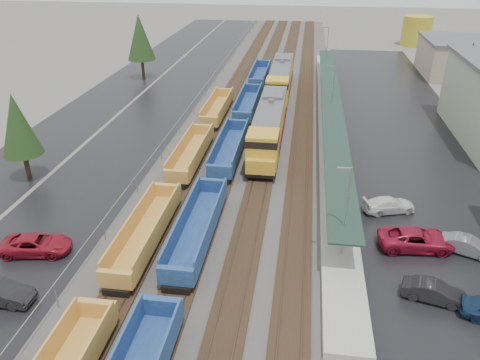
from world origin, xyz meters
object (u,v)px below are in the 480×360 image
object	(u,v)px
locomotive_trail	(280,80)
storage_tank	(417,31)
parked_car_east_c	(389,205)
parked_car_east_a	(434,292)
locomotive_lead	(269,127)
parked_car_east_b	(416,239)
parked_car_east_e	(469,246)
well_string_yellow	(146,232)
parked_car_west_c	(36,245)
well_string_blue	(216,182)

from	to	relation	value
locomotive_trail	storage_tank	world-z (taller)	storage_tank
locomotive_trail	parked_car_east_c	xyz separation A→B (m)	(12.17, -34.52, -1.87)
storage_tank	parked_car_east_a	size ratio (longest dim) A/B	1.58
locomotive_lead	parked_car_east_b	world-z (taller)	locomotive_lead
parked_car_east_e	well_string_yellow	bearing A→B (deg)	117.89
well_string_yellow	parked_car_east_e	bearing A→B (deg)	5.09
parked_car_west_c	parked_car_east_b	bearing A→B (deg)	-89.75
locomotive_lead	parked_car_east_a	world-z (taller)	locomotive_lead
storage_tank	parked_car_west_c	distance (m)	100.29
well_string_yellow	parked_car_east_a	size ratio (longest dim) A/B	18.14
locomotive_lead	storage_tank	size ratio (longest dim) A/B	3.21
parked_car_west_c	locomotive_trail	bearing A→B (deg)	-28.86
well_string_yellow	parked_car_east_b	world-z (taller)	well_string_yellow
locomotive_trail	storage_tank	bearing A→B (deg)	57.19
parked_car_west_c	parked_car_east_c	distance (m)	30.22
storage_tank	parked_car_east_e	bearing A→B (deg)	-97.61
well_string_yellow	locomotive_lead	bearing A→B (deg)	69.65
parked_car_east_c	parked_car_east_e	bearing A→B (deg)	-155.45
well_string_blue	storage_tank	world-z (taller)	storage_tank
well_string_blue	locomotive_lead	bearing A→B (deg)	71.87
parked_car_east_a	parked_car_east_e	xyz separation A→B (m)	(3.89, 5.96, 0.00)
well_string_yellow	parked_car_east_a	bearing A→B (deg)	-9.74
parked_car_east_e	well_string_blue	bearing A→B (deg)	94.52
locomotive_lead	storage_tank	distance (m)	71.69
well_string_yellow	parked_car_west_c	bearing A→B (deg)	-163.81
parked_car_east_b	parked_car_east_e	distance (m)	3.95
parked_car_east_b	well_string_yellow	bearing A→B (deg)	91.45
locomotive_lead	locomotive_trail	world-z (taller)	same
parked_car_east_c	locomotive_lead	bearing A→B (deg)	24.24
locomotive_lead	locomotive_trail	xyz separation A→B (m)	(0.00, 21.00, 0.00)
parked_car_west_c	well_string_yellow	bearing A→B (deg)	-82.85
locomotive_lead	parked_car_east_b	size ratio (longest dim) A/B	3.60
locomotive_trail	well_string_yellow	size ratio (longest dim) A/B	0.28
parked_car_east_b	locomotive_trail	bearing A→B (deg)	13.48
locomotive_lead	locomotive_trail	size ratio (longest dim) A/B	1.00
parked_car_west_c	parked_car_east_e	bearing A→B (deg)	-91.18
well_string_yellow	storage_tank	bearing A→B (deg)	67.13
locomotive_lead	locomotive_trail	distance (m)	21.00
well_string_blue	parked_car_west_c	xyz separation A→B (m)	(-12.20, -11.73, -0.42)
well_string_blue	storage_tank	distance (m)	84.52
well_string_blue	parked_car_east_e	bearing A→B (deg)	-18.29
parked_car_west_c	parked_car_east_a	size ratio (longest dim) A/B	1.28
parked_car_east_b	parked_car_east_c	world-z (taller)	parked_car_east_b
storage_tank	parked_car_east_c	world-z (taller)	storage_tank
parked_car_east_a	storage_tank	bearing A→B (deg)	4.37
parked_car_east_e	parked_car_east_c	bearing A→B (deg)	65.11
parked_car_west_c	parked_car_east_e	xyz separation A→B (m)	(33.63, 4.64, -0.05)
parked_car_west_c	locomotive_lead	bearing A→B (deg)	-43.11
parked_car_west_c	well_string_blue	bearing A→B (deg)	-55.16
parked_car_east_b	parked_car_east_e	xyz separation A→B (m)	(3.94, -0.21, -0.12)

